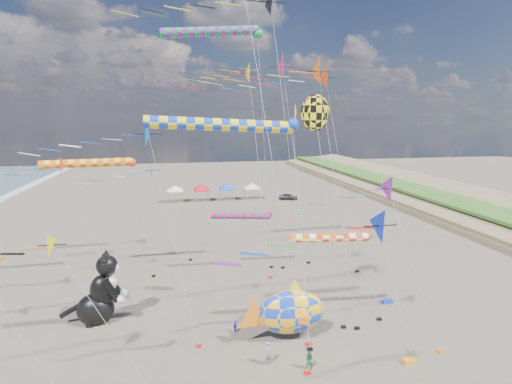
{
  "coord_description": "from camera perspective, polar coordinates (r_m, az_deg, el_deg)",
  "views": [
    {
      "loc": [
        -5.67,
        -16.44,
        15.78
      ],
      "look_at": [
        0.08,
        12.0,
        10.44
      ],
      "focal_mm": 28.0,
      "sensor_mm": 36.0,
      "label": 1
    }
  ],
  "objects": [
    {
      "name": "cat_inflatable",
      "position": [
        34.14,
        -21.6,
        -12.49
      ],
      "size": [
        4.43,
        2.41,
        5.82
      ],
      "primitive_type": null,
      "rotation": [
        0.0,
        0.0,
        -0.06
      ],
      "color": "black",
      "rests_on": "ground"
    },
    {
      "name": "child_blue",
      "position": [
        31.58,
        -2.97,
        -18.59
      ],
      "size": [
        0.54,
        0.55,
        0.93
      ],
      "primitive_type": "imported",
      "rotation": [
        0.0,
        0.0,
        0.81
      ],
      "color": "#3131BD",
      "rests_on": "ground"
    },
    {
      "name": "kite_bag_2",
      "position": [
        37.66,
        18.24,
        -14.65
      ],
      "size": [
        0.9,
        0.44,
        0.3
      ],
      "primitive_type": "cube",
      "color": "blue",
      "rests_on": "ground"
    },
    {
      "name": "parked_car",
      "position": [
        78.96,
        4.61,
        -0.67
      ],
      "size": [
        3.92,
        2.74,
        1.24
      ],
      "primitive_type": "imported",
      "rotation": [
        0.0,
        0.0,
        1.18
      ],
      "color": "#26262D",
      "rests_on": "ground"
    },
    {
      "name": "kite_bag_1",
      "position": [
        30.11,
        21.1,
        -21.6
      ],
      "size": [
        0.9,
        0.44,
        0.3
      ],
      "primitive_type": "cube",
      "color": "orange",
      "rests_on": "ground"
    },
    {
      "name": "delta_kite_5",
      "position": [
        39.21,
        9.43,
        15.45
      ],
      "size": [
        12.61,
        2.35,
        20.79
      ],
      "color": "#D04310",
      "rests_on": "ground"
    },
    {
      "name": "delta_kite_4",
      "position": [
        44.07,
        -16.32,
        2.5
      ],
      "size": [
        10.74,
        1.68,
        11.3
      ],
      "color": "#1B7CBF",
      "rests_on": "ground"
    },
    {
      "name": "windsock_4",
      "position": [
        30.36,
        10.94,
        -6.46
      ],
      "size": [
        7.72,
        0.68,
        7.45
      ],
      "color": "#E94510",
      "rests_on": "ground"
    },
    {
      "name": "delta_kite_8",
      "position": [
        17.15,
        13.27,
        -6.63
      ],
      "size": [
        10.53,
        1.75,
        12.12
      ],
      "color": "#0824BB",
      "rests_on": "ground"
    },
    {
      "name": "delta_kite_11",
      "position": [
        38.79,
        -26.34,
        2.91
      ],
      "size": [
        9.19,
        1.82,
        12.71
      ],
      "color": "#FF3E17",
      "rests_on": "ground"
    },
    {
      "name": "fish_inflatable",
      "position": [
        29.98,
        4.95,
        -16.7
      ],
      "size": [
        6.52,
        2.29,
        4.62
      ],
      "color": "blue",
      "rests_on": "ground"
    },
    {
      "name": "delta_kite_6",
      "position": [
        41.67,
        3.2,
        17.48
      ],
      "size": [
        14.8,
        3.12,
        22.69
      ],
      "color": "#D81853",
      "rests_on": "ground"
    },
    {
      "name": "delta_kite_12",
      "position": [
        24.1,
        -29.83,
        -7.23
      ],
      "size": [
        10.6,
        1.54,
        10.27
      ],
      "color": "yellow",
      "rests_on": "ground"
    },
    {
      "name": "angelfish_kite",
      "position": [
        29.93,
        8.11,
        10.9
      ],
      "size": [
        3.74,
        3.02,
        17.53
      ],
      "color": "yellow",
      "rests_on": "ground"
    },
    {
      "name": "delta_kite_0",
      "position": [
        27.28,
        6.42,
        16.22
      ],
      "size": [
        12.34,
        2.15,
        19.98
      ],
      "color": "orange",
      "rests_on": "ground"
    },
    {
      "name": "delta_kite_10",
      "position": [
        29.99,
        -0.74,
        25.06
      ],
      "size": [
        13.5,
        2.49,
        24.9
      ],
      "color": "black",
      "rests_on": "ground"
    },
    {
      "name": "delta_kite_2",
      "position": [
        37.36,
        -3.56,
        16.41
      ],
      "size": [
        10.83,
        2.11,
        21.09
      ],
      "color": "#FBEC0F",
      "rests_on": "ground"
    },
    {
      "name": "delta_kite_9",
      "position": [
        25.99,
        -17.49,
        7.29
      ],
      "size": [
        10.13,
        2.1,
        15.95
      ],
      "color": "#065EBE",
      "rests_on": "ground"
    },
    {
      "name": "windsock_3",
      "position": [
        40.91,
        -1.7,
        -3.47
      ],
      "size": [
        7.73,
        0.64,
        6.32
      ],
      "color": "red",
      "rests_on": "ground"
    },
    {
      "name": "tent_row",
      "position": [
        77.81,
        -5.99,
        1.03
      ],
      "size": [
        19.2,
        4.2,
        3.8
      ],
      "color": "white",
      "rests_on": "ground"
    },
    {
      "name": "person_adult",
      "position": [
        27.93,
        1.8,
        -22.03
      ],
      "size": [
        0.69,
        0.67,
        1.59
      ],
      "primitive_type": "imported",
      "rotation": [
        0.0,
        0.0,
        0.71
      ],
      "color": "gray",
      "rests_on": "ground"
    },
    {
      "name": "windsock_1",
      "position": [
        40.45,
        -22.46,
        3.78
      ],
      "size": [
        9.81,
        0.83,
        12.11
      ],
      "color": "#FF4F15",
      "rests_on": "ground"
    },
    {
      "name": "child_green",
      "position": [
        27.75,
        7.66,
        -22.78
      ],
      "size": [
        0.77,
        0.73,
        1.25
      ],
      "primitive_type": "imported",
      "rotation": [
        0.0,
        0.0,
        -0.6
      ],
      "color": "#237A41",
      "rests_on": "ground"
    },
    {
      "name": "windsock_2",
      "position": [
        24.11,
        -4.03,
        9.43
      ],
      "size": [
        10.54,
        0.79,
        15.83
      ],
      "color": "#133DC4",
      "rests_on": "ground"
    },
    {
      "name": "windsock_0",
      "position": [
        40.54,
        -5.85,
        21.71
      ],
      "size": [
        10.84,
        0.96,
        24.29
      ],
      "color": "#188448",
      "rests_on": "ground"
    },
    {
      "name": "delta_kite_3",
      "position": [
        25.71,
        18.35,
        -0.65
      ],
      "size": [
        9.98,
        1.99,
        12.39
      ],
      "color": "purple",
      "rests_on": "ground"
    }
  ]
}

